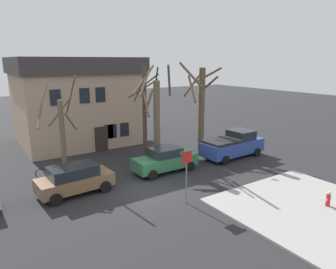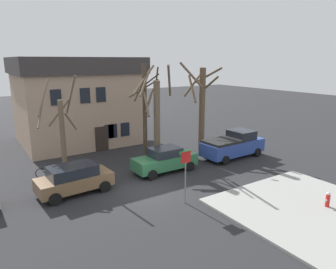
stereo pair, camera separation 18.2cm
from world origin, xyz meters
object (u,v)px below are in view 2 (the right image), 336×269
object	(u,v)px
building_main	(77,100)
bicycle_leaning	(49,173)
tree_bare_end	(201,104)
tree_bare_mid	(145,108)
pickup_truck_blue	(233,145)
tree_bare_far	(156,115)
car_green_sedan	(165,160)
car_brown_wagon	(74,179)
tree_bare_near	(61,130)
fire_hydrant	(328,199)
street_sign_pole	(186,167)

from	to	relation	value
building_main	bicycle_leaning	world-z (taller)	building_main
building_main	tree_bare_end	size ratio (longest dim) A/B	1.42
tree_bare_mid	pickup_truck_blue	distance (m)	7.56
tree_bare_mid	tree_bare_far	bearing A→B (deg)	-83.65
car_green_sedan	bicycle_leaning	distance (m)	7.69
tree_bare_end	pickup_truck_blue	size ratio (longest dim) A/B	1.38
car_brown_wagon	pickup_truck_blue	bearing A→B (deg)	0.06
building_main	tree_bare_mid	distance (m)	8.39
car_green_sedan	bicycle_leaning	xyz separation A→B (m)	(-7.02, 3.11, -0.49)
building_main	tree_bare_near	size ratio (longest dim) A/B	1.59
tree_bare_end	bicycle_leaning	size ratio (longest dim) A/B	4.48
fire_hydrant	car_brown_wagon	bearing A→B (deg)	138.83
building_main	bicycle_leaning	xyz separation A→B (m)	(-4.70, -8.57, -3.59)
tree_bare_far	car_brown_wagon	xyz separation A→B (m)	(-7.10, -2.61, -2.68)
tree_bare_end	fire_hydrant	size ratio (longest dim) A/B	9.25
tree_bare_far	car_green_sedan	world-z (taller)	tree_bare_far
tree_bare_far	street_sign_pole	xyz separation A→B (m)	(-2.48, -7.20, -1.51)
car_green_sedan	pickup_truck_blue	xyz separation A→B (m)	(6.36, -0.12, 0.14)
tree_bare_near	fire_hydrant	bearing A→B (deg)	-51.46
building_main	tree_bare_mid	world-z (taller)	building_main
car_brown_wagon	tree_bare_near	bearing A→B (deg)	84.31
tree_bare_near	street_sign_pole	distance (m)	9.23
tree_bare_near	bicycle_leaning	distance (m)	2.87
building_main	car_brown_wagon	world-z (taller)	building_main
building_main	bicycle_leaning	bearing A→B (deg)	-118.73
building_main	bicycle_leaning	size ratio (longest dim) A/B	6.38
bicycle_leaning	tree_bare_mid	bearing A→B (deg)	5.33
tree_bare_mid	fire_hydrant	bearing A→B (deg)	-74.99
tree_bare_near	car_green_sedan	distance (m)	7.21
tree_bare_near	car_brown_wagon	world-z (taller)	tree_bare_near
tree_bare_near	tree_bare_mid	size ratio (longest dim) A/B	0.91
tree_bare_near	street_sign_pole	world-z (taller)	tree_bare_near
tree_bare_mid	car_brown_wagon	world-z (taller)	tree_bare_mid
car_green_sedan	pickup_truck_blue	world-z (taller)	pickup_truck_blue
tree_bare_end	car_green_sedan	size ratio (longest dim) A/B	1.64
tree_bare_far	car_green_sedan	size ratio (longest dim) A/B	1.61
pickup_truck_blue	fire_hydrant	xyz separation A→B (m)	(-2.22, -9.16, -0.46)
tree_bare_end	fire_hydrant	world-z (taller)	tree_bare_end
tree_bare_mid	car_brown_wagon	xyz separation A→B (m)	(-6.95, -3.96, -3.06)
car_brown_wagon	car_green_sedan	distance (m)	6.33
tree_bare_near	fire_hydrant	size ratio (longest dim) A/B	8.28
car_green_sedan	fire_hydrant	world-z (taller)	car_green_sedan
tree_bare_far	street_sign_pole	distance (m)	7.76
tree_bare_mid	car_green_sedan	size ratio (longest dim) A/B	1.62
car_green_sedan	tree_bare_near	bearing A→B (deg)	150.33
fire_hydrant	street_sign_pole	distance (m)	7.56
tree_bare_near	car_green_sedan	world-z (taller)	tree_bare_near
tree_bare_mid	tree_bare_end	bearing A→B (deg)	-9.96
tree_bare_near	pickup_truck_blue	distance (m)	12.99
tree_bare_end	tree_bare_mid	bearing A→B (deg)	170.04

